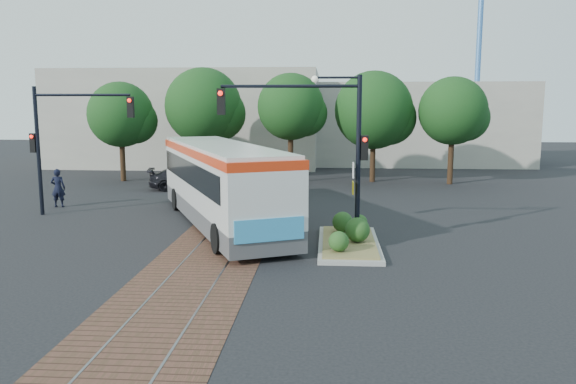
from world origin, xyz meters
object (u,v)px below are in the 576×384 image
at_px(signal_pole_left, 61,133).
at_px(officer, 58,188).
at_px(traffic_island, 349,237).
at_px(city_bus, 221,180).
at_px(parked_car, 188,178).
at_px(signal_pole_main, 324,133).

relative_size(signal_pole_left, officer, 3.06).
height_order(traffic_island, officer, officer).
relative_size(city_bus, parked_car, 2.76).
distance_m(city_bus, signal_pole_main, 5.94).
relative_size(traffic_island, signal_pole_left, 0.87).
bearing_deg(signal_pole_main, city_bus, 143.90).
distance_m(traffic_island, parked_car, 16.35).
relative_size(city_bus, officer, 6.63).
xyz_separation_m(signal_pole_left, officer, (-1.31, 2.02, -2.89)).
bearing_deg(parked_car, city_bus, -170.48).
bearing_deg(traffic_island, signal_pole_main, 174.64).
xyz_separation_m(city_bus, officer, (-9.08, 3.58, -0.97)).
bearing_deg(parked_car, officer, 129.39).
bearing_deg(signal_pole_left, traffic_island, -20.36).
height_order(signal_pole_main, parked_car, signal_pole_main).
xyz_separation_m(city_bus, traffic_island, (5.41, -3.34, -1.62)).
xyz_separation_m(traffic_island, signal_pole_main, (-0.96, 0.09, 3.83)).
bearing_deg(city_bus, signal_pole_left, 144.09).
bearing_deg(signal_pole_left, parked_car, 66.08).
height_order(city_bus, signal_pole_main, signal_pole_main).
bearing_deg(officer, signal_pole_left, 117.36).
height_order(city_bus, signal_pole_left, signal_pole_left).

